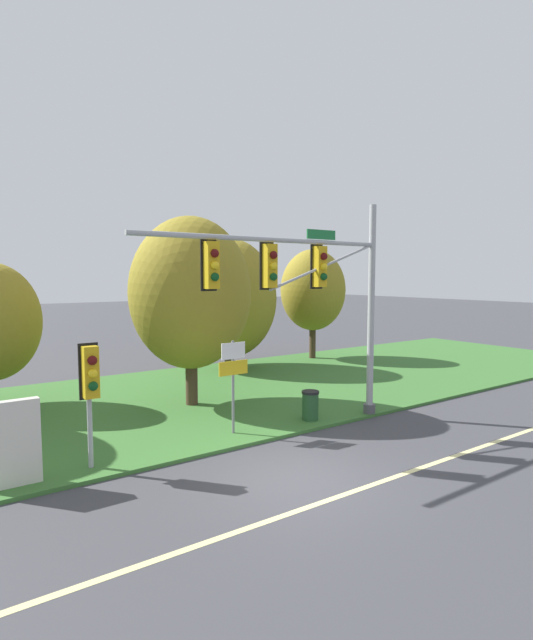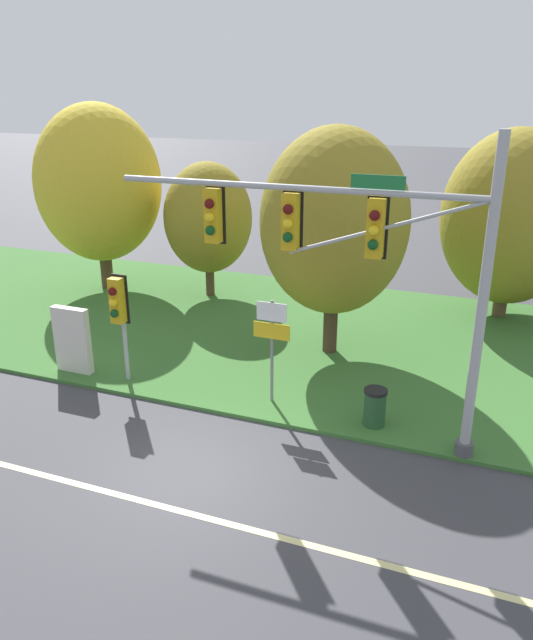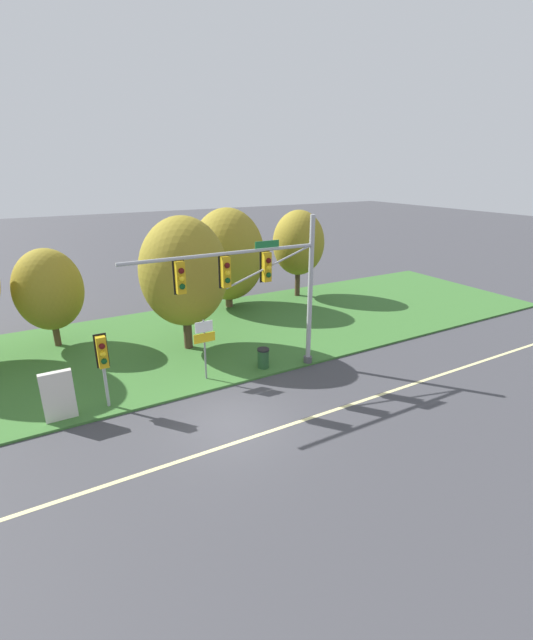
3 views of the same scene
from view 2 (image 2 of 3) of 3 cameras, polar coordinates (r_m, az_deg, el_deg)
ground_plane at (r=13.67m, az=-6.55°, el=-13.83°), size 160.00×160.00×0.00m
lane_stripe at (r=12.83m, az=-9.12°, el=-16.56°), size 36.00×0.16×0.01m
grass_verge at (r=20.43m, az=4.18°, el=-1.46°), size 48.00×11.50×0.10m
traffic_signal_mast at (r=13.31m, az=8.29°, el=6.21°), size 8.41×0.49×6.87m
pedestrian_signal_near_kerb at (r=16.83m, az=-13.39°, el=1.21°), size 0.46×0.55×3.02m
route_sign_post at (r=15.44m, az=0.48°, el=-1.37°), size 0.96×0.08×2.72m
tree_nearest_road at (r=25.11m, az=-15.10°, el=11.93°), size 4.75×4.75×7.10m
tree_left_of_mast at (r=23.61m, az=-5.37°, el=9.26°), size 3.30×3.30×5.07m
tree_behind_signpost at (r=18.04m, az=6.22°, el=8.86°), size 4.27×4.27×6.65m
tree_mid_verge at (r=22.70m, az=21.53°, el=8.67°), size 4.70×4.70×6.41m
info_kiosk at (r=18.26m, az=-17.32°, el=-1.77°), size 1.10×0.24×1.90m
trash_bin at (r=15.14m, az=9.87°, el=-7.84°), size 0.56×0.56×0.93m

